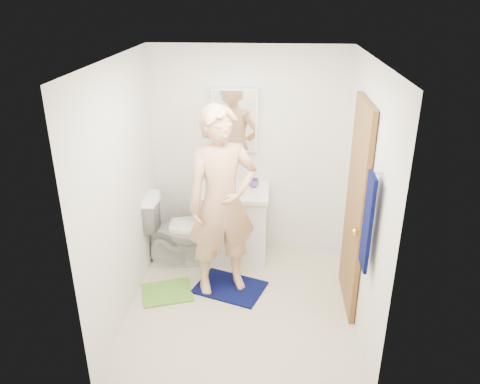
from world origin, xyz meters
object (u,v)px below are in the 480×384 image
Objects in this scene: medicine_cabinet at (235,120)px; toilet at (179,229)px; soap_dispenser at (212,184)px; man at (222,203)px; vanity_cabinet at (234,226)px; toothbrush_cup at (254,183)px; towel at (368,222)px.

medicine_cabinet reaches higher than toilet.
soap_dispenser is 0.09× the size of man.
toilet is at bearing -164.85° from vanity_cabinet.
vanity_cabinet is 6.83× the size of toothbrush_cup.
toilet is 7.14× the size of toothbrush_cup.
medicine_cabinet is 0.84× the size of toilet.
toilet is 0.43× the size of man.
man is (-0.06, -0.66, 0.59)m from vanity_cabinet.
medicine_cabinet is at bearing 90.00° from vanity_cabinet.
toilet is at bearing -161.62° from toothbrush_cup.
man is (-0.06, -0.88, -0.61)m from medicine_cabinet.
towel is at bearing -45.32° from soap_dispenser.
man reaches higher than toilet.
toothbrush_cup is at bearing -27.33° from medicine_cabinet.
vanity_cabinet is 1.14× the size of medicine_cabinet.
towel is 1.51m from man.
toilet is at bearing -164.19° from soap_dispenser.
toothbrush_cup is at bearing -76.26° from toilet.
man is (0.18, -0.60, 0.06)m from soap_dispenser.
toothbrush_cup is at bearing 26.60° from vanity_cabinet.
medicine_cabinet is 5.98× the size of toothbrush_cup.
towel is 0.41× the size of man.
medicine_cabinet is 0.75m from toothbrush_cup.
man is at bearing -73.69° from soap_dispenser.
toothbrush_cup is at bearing 121.00° from towel.
towel is 6.83× the size of toothbrush_cup.
vanity_cabinet is 0.59m from soap_dispenser.
man is (-1.24, 0.83, -0.26)m from towel.
man reaches higher than medicine_cabinet.
man is at bearing -109.84° from toothbrush_cup.
medicine_cabinet is at bearing 50.76° from soap_dispenser.
medicine_cabinet is 1.38m from toilet.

